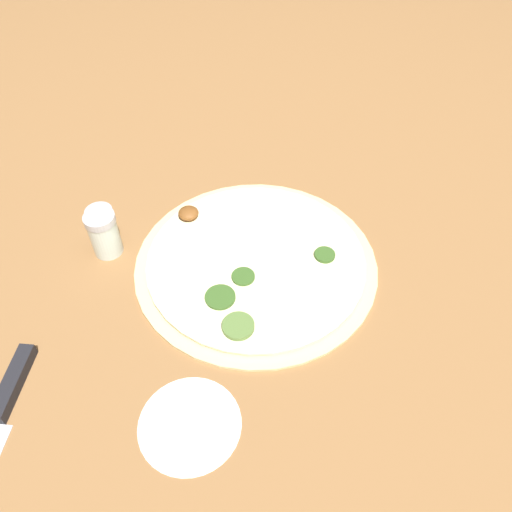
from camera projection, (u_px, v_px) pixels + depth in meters
name	position (u px, v px, depth m)	size (l,w,h in m)	color
ground_plane	(256.00, 264.00, 0.77)	(3.00, 3.00, 0.00)	olive
pizza	(255.00, 262.00, 0.77)	(0.37, 0.37, 0.03)	beige
spice_jar	(104.00, 234.00, 0.76)	(0.05, 0.05, 0.07)	silver
loose_cap	(98.00, 211.00, 0.85)	(0.05, 0.05, 0.01)	#B2B2B7
flour_patch	(190.00, 424.00, 0.60)	(0.13, 0.13, 0.00)	white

